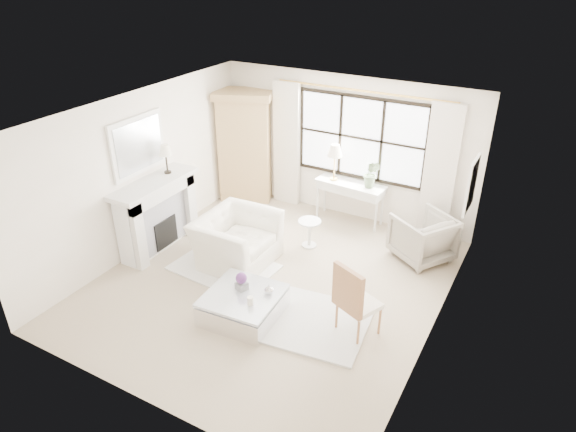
% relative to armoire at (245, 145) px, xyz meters
% --- Properties ---
extents(floor, '(5.50, 5.50, 0.00)m').
position_rel_armoire_xyz_m(floor, '(2.03, -2.44, -1.14)').
color(floor, tan).
rests_on(floor, ground).
extents(ceiling, '(5.50, 5.50, 0.00)m').
position_rel_armoire_xyz_m(ceiling, '(2.03, -2.44, 1.56)').
color(ceiling, silver).
rests_on(ceiling, ground).
extents(wall_back, '(5.00, 0.00, 5.00)m').
position_rel_armoire_xyz_m(wall_back, '(2.03, 0.31, 0.21)').
color(wall_back, white).
rests_on(wall_back, ground).
extents(wall_front, '(5.00, 0.00, 5.00)m').
position_rel_armoire_xyz_m(wall_front, '(2.03, -5.19, 0.21)').
color(wall_front, beige).
rests_on(wall_front, ground).
extents(wall_left, '(0.00, 5.50, 5.50)m').
position_rel_armoire_xyz_m(wall_left, '(-0.47, -2.44, 0.21)').
color(wall_left, white).
rests_on(wall_left, ground).
extents(wall_right, '(0.00, 5.50, 5.50)m').
position_rel_armoire_xyz_m(wall_right, '(4.53, -2.44, 0.21)').
color(wall_right, white).
rests_on(wall_right, ground).
extents(window_pane, '(2.40, 0.02, 1.50)m').
position_rel_armoire_xyz_m(window_pane, '(2.33, 0.29, 0.46)').
color(window_pane, white).
rests_on(window_pane, wall_back).
extents(window_frame, '(2.50, 0.04, 1.50)m').
position_rel_armoire_xyz_m(window_frame, '(2.33, 0.28, 0.46)').
color(window_frame, black).
rests_on(window_frame, wall_back).
extents(curtain_rod, '(3.30, 0.04, 0.04)m').
position_rel_armoire_xyz_m(curtain_rod, '(2.33, 0.23, 1.33)').
color(curtain_rod, gold).
rests_on(curtain_rod, wall_back).
extents(curtain_left, '(0.55, 0.10, 2.47)m').
position_rel_armoire_xyz_m(curtain_left, '(0.83, 0.21, 0.10)').
color(curtain_left, silver).
rests_on(curtain_left, ground).
extents(curtain_right, '(0.55, 0.10, 2.47)m').
position_rel_armoire_xyz_m(curtain_right, '(3.83, 0.21, 0.10)').
color(curtain_right, silver).
rests_on(curtain_right, ground).
extents(fireplace, '(0.58, 1.66, 1.26)m').
position_rel_armoire_xyz_m(fireplace, '(-0.24, -2.44, -0.49)').
color(fireplace, silver).
rests_on(fireplace, ground).
extents(mirror_frame, '(0.05, 1.15, 0.95)m').
position_rel_armoire_xyz_m(mirror_frame, '(-0.44, -2.44, 0.70)').
color(mirror_frame, white).
rests_on(mirror_frame, wall_left).
extents(mirror_glass, '(0.02, 1.00, 0.80)m').
position_rel_armoire_xyz_m(mirror_glass, '(-0.41, -2.44, 0.70)').
color(mirror_glass, silver).
rests_on(mirror_glass, wall_left).
extents(art_frame, '(0.04, 0.62, 0.82)m').
position_rel_armoire_xyz_m(art_frame, '(4.50, -0.74, 0.41)').
color(art_frame, silver).
rests_on(art_frame, wall_right).
extents(art_canvas, '(0.01, 0.52, 0.72)m').
position_rel_armoire_xyz_m(art_canvas, '(4.48, -0.74, 0.41)').
color(art_canvas, beige).
rests_on(art_canvas, wall_right).
extents(mantel_lamp, '(0.22, 0.22, 0.51)m').
position_rel_armoire_xyz_m(mantel_lamp, '(-0.22, -2.06, 0.51)').
color(mantel_lamp, black).
rests_on(mantel_lamp, fireplace).
extents(armoire, '(1.30, 1.07, 2.24)m').
position_rel_armoire_xyz_m(armoire, '(0.00, 0.00, 0.00)').
color(armoire, tan).
rests_on(armoire, floor).
extents(console_table, '(1.33, 0.56, 0.80)m').
position_rel_armoire_xyz_m(console_table, '(2.29, 0.04, -0.74)').
color(console_table, silver).
rests_on(console_table, floor).
extents(console_lamp, '(0.28, 0.28, 0.69)m').
position_rel_armoire_xyz_m(console_lamp, '(1.95, 0.03, 0.22)').
color(console_lamp, '#B99040').
rests_on(console_lamp, console_table).
extents(orchid_plant, '(0.30, 0.24, 0.52)m').
position_rel_armoire_xyz_m(orchid_plant, '(2.68, 0.03, -0.08)').
color(orchid_plant, '#5C764F').
rests_on(orchid_plant, console_table).
extents(side_table, '(0.40, 0.40, 0.51)m').
position_rel_armoire_xyz_m(side_table, '(2.05, -1.16, -0.81)').
color(side_table, silver).
rests_on(side_table, floor).
extents(rug_left, '(1.68, 1.24, 0.03)m').
position_rel_armoire_xyz_m(rug_left, '(1.14, -2.46, -1.13)').
color(rug_left, white).
rests_on(rug_left, floor).
extents(rug_right, '(1.91, 1.53, 0.03)m').
position_rel_armoire_xyz_m(rug_right, '(2.91, -3.02, -1.12)').
color(rug_right, silver).
rests_on(rug_right, floor).
extents(club_armchair, '(1.12, 1.28, 0.83)m').
position_rel_armoire_xyz_m(club_armchair, '(1.22, -2.18, -0.73)').
color(club_armchair, white).
rests_on(club_armchair, floor).
extents(wingback_chair, '(1.20, 1.19, 0.79)m').
position_rel_armoire_xyz_m(wingback_chair, '(3.87, -0.59, -0.74)').
color(wingback_chair, gray).
rests_on(wingback_chair, floor).
extents(french_chair, '(0.63, 0.64, 1.08)m').
position_rel_armoire_xyz_m(french_chair, '(3.64, -2.88, -0.83)').
color(french_chair, '#B1774A').
rests_on(french_chair, floor).
extents(coffee_table, '(1.07, 1.07, 0.38)m').
position_rel_armoire_xyz_m(coffee_table, '(2.11, -3.33, -0.96)').
color(coffee_table, silver).
rests_on(coffee_table, floor).
extents(planter_box, '(0.18, 0.18, 0.11)m').
position_rel_armoire_xyz_m(planter_box, '(2.03, -3.24, -0.71)').
color(planter_box, slate).
rests_on(planter_box, coffee_table).
extents(planter_flowers, '(0.16, 0.16, 0.16)m').
position_rel_armoire_xyz_m(planter_flowers, '(2.03, -3.24, -0.57)').
color(planter_flowers, '#572A69').
rests_on(planter_flowers, planter_box).
extents(pillar_candle, '(0.09, 0.09, 0.12)m').
position_rel_armoire_xyz_m(pillar_candle, '(2.32, -3.47, -0.70)').
color(pillar_candle, white).
rests_on(pillar_candle, coffee_table).
extents(coffee_vase, '(0.15, 0.15, 0.14)m').
position_rel_armoire_xyz_m(coffee_vase, '(2.41, -3.13, -0.69)').
color(coffee_vase, silver).
rests_on(coffee_vase, coffee_table).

